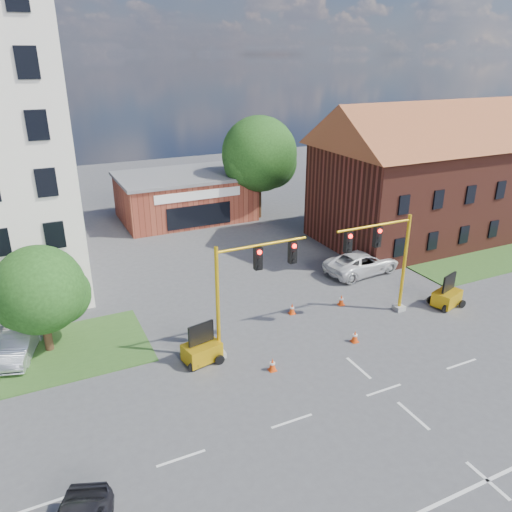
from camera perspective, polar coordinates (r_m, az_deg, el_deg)
name	(u,v)px	position (r m, az deg, el deg)	size (l,w,h in m)	color
ground	(384,390)	(25.22, 14.41, -14.62)	(120.00, 120.00, 0.00)	#444446
grass_verge_ne	(495,261)	(42.55, 25.68, -0.50)	(14.00, 4.00, 0.08)	#2F541F
lane_markings	(430,430)	(23.56, 19.22, -18.25)	(60.00, 36.00, 0.01)	silver
brick_shop	(185,196)	(48.74, -8.14, 6.82)	(12.40, 8.40, 4.30)	maroon
townhouse_row	(439,168)	(45.35, 20.16, 9.46)	(21.00, 11.00, 11.50)	#4E2017
tree_large	(262,156)	(47.75, 0.73, 11.32)	(7.41, 7.05, 9.68)	#371E14
tree_nw_front	(45,291)	(27.97, -23.00, -3.71)	(4.85, 4.62, 5.92)	#371E14
signal_mast_west	(247,284)	(25.49, -1.00, -3.16)	(5.30, 0.60, 6.20)	#959690
signal_mast_east	(384,256)	(29.86, 14.38, 0.00)	(5.30, 0.60, 6.20)	#959690
trailer_west	(202,350)	(26.25, -6.22, -10.64)	(2.06, 1.58, 2.10)	gold
trailer_east	(447,296)	(33.69, 20.98, -4.33)	(2.09, 1.70, 2.06)	gold
cone_a	(272,365)	(25.59, 1.88, -12.30)	(0.40, 0.40, 0.70)	red
cone_b	(292,309)	(30.73, 4.14, -6.03)	(0.40, 0.40, 0.70)	red
cone_c	(355,336)	(28.38, 11.23, -9.00)	(0.40, 0.40, 0.70)	red
cone_d	(341,300)	(32.15, 9.72, -4.98)	(0.40, 0.40, 0.70)	red
pickup_white	(362,263)	(36.89, 12.03, -0.74)	(2.64, 5.72, 1.59)	silver
sedan_silver_front	(19,343)	(29.30, -25.49, -8.99)	(1.54, 4.40, 1.45)	#A4A6AC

